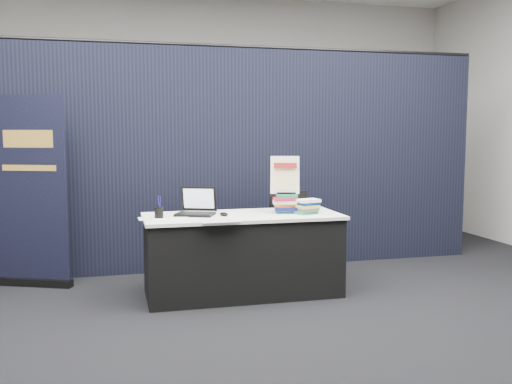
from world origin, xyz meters
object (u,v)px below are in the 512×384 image
object	(u,v)px
book_stack_short	(307,206)
info_sign	(285,175)
pullup_banner	(31,203)
display_table	(243,254)
laptop	(194,208)
stacking_chair	(293,232)
book_stack_tall	(286,203)

from	to	relation	value
book_stack_short	info_sign	size ratio (longest dim) A/B	0.62
info_sign	pullup_banner	world-z (taller)	pullup_banner
display_table	info_sign	distance (m)	0.84
laptop	stacking_chair	xyz separation A→B (m)	(1.04, 0.27, -0.31)
display_table	book_stack_tall	xyz separation A→B (m)	(0.42, 0.02, 0.46)
display_table	laptop	xyz separation A→B (m)	(-0.43, 0.09, 0.43)
laptop	book_stack_short	distance (m)	1.04
info_sign	stacking_chair	size ratio (longest dim) A/B	0.41
book_stack_short	book_stack_tall	bearing A→B (deg)	145.32
book_stack_short	stacking_chair	distance (m)	0.55
laptop	book_stack_tall	distance (m)	0.86
display_table	book_stack_short	bearing A→B (deg)	-9.41
stacking_chair	info_sign	bearing A→B (deg)	-118.03
book_stack_tall	display_table	bearing A→B (deg)	-177.22
info_sign	pullup_banner	xyz separation A→B (m)	(-2.35, 0.75, -0.27)
stacking_chair	pullup_banner	bearing A→B (deg)	173.14
book_stack_tall	stacking_chair	world-z (taller)	book_stack_tall
book_stack_short	stacking_chair	world-z (taller)	stacking_chair
laptop	stacking_chair	distance (m)	1.11
laptop	info_sign	size ratio (longest dim) A/B	1.09
book_stack_short	info_sign	xyz separation A→B (m)	(-0.17, 0.15, 0.28)
laptop	pullup_banner	xyz separation A→B (m)	(-1.49, 0.71, 0.01)
book_stack_tall	pullup_banner	size ratio (longest dim) A/B	0.13
book_stack_tall	info_sign	bearing A→B (deg)	90.00
book_stack_short	info_sign	distance (m)	0.36
book_stack_tall	stacking_chair	distance (m)	0.51
stacking_chair	book_stack_short	bearing A→B (deg)	-88.37
laptop	pullup_banner	bearing A→B (deg)	177.46
pullup_banner	stacking_chair	xyz separation A→B (m)	(2.53, -0.44, -0.32)
laptop	book_stack_tall	world-z (taller)	laptop
info_sign	pullup_banner	bearing A→B (deg)	179.03
laptop	book_stack_tall	size ratio (longest dim) A/B	1.64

